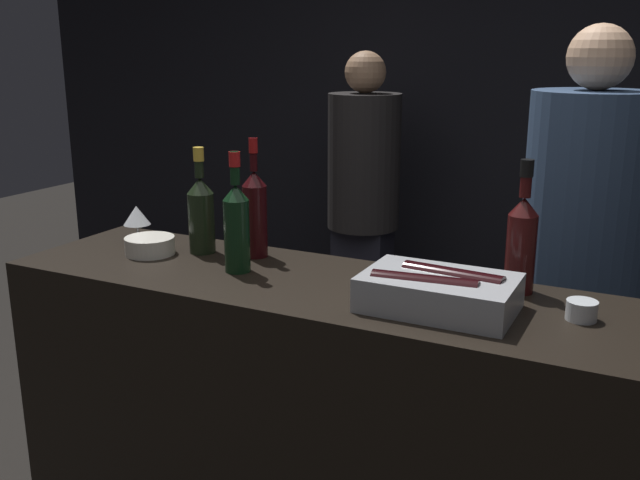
# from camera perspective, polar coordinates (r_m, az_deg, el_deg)

# --- Properties ---
(wall_back_chalkboard) EXTENTS (6.40, 0.06, 2.80)m
(wall_back_chalkboard) POSITION_cam_1_polar(r_m,az_deg,el_deg) (4.09, 14.29, 10.83)
(wall_back_chalkboard) COLOR black
(wall_back_chalkboard) RESTS_ON ground_plane
(bar_counter) EXTENTS (1.93, 0.54, 1.02)m
(bar_counter) POSITION_cam_1_polar(r_m,az_deg,el_deg) (2.28, -0.31, -15.65)
(bar_counter) COLOR black
(bar_counter) RESTS_ON ground_plane
(ice_bin_with_bottles) EXTENTS (0.39, 0.25, 0.10)m
(ice_bin_with_bottles) POSITION_cam_1_polar(r_m,az_deg,el_deg) (1.86, 9.48, -4.03)
(ice_bin_with_bottles) COLOR #9EA0A5
(ice_bin_with_bottles) RESTS_ON bar_counter
(bowl_white) EXTENTS (0.16, 0.16, 0.06)m
(bowl_white) POSITION_cam_1_polar(r_m,az_deg,el_deg) (2.40, -13.45, -0.39)
(bowl_white) COLOR silver
(bowl_white) RESTS_ON bar_counter
(wine_glass) EXTENTS (0.09, 0.09, 0.13)m
(wine_glass) POSITION_cam_1_polar(r_m,az_deg,el_deg) (2.52, -14.46, 1.82)
(wine_glass) COLOR silver
(wine_glass) RESTS_ON bar_counter
(candle_votive) EXTENTS (0.08, 0.08, 0.05)m
(candle_votive) POSITION_cam_1_polar(r_m,az_deg,el_deg) (1.89, 20.20, -5.29)
(candle_votive) COLOR silver
(candle_votive) RESTS_ON bar_counter
(red_wine_bottle_burgundy) EXTENTS (0.08, 0.08, 0.36)m
(red_wine_bottle_burgundy) POSITION_cam_1_polar(r_m,az_deg,el_deg) (2.14, -6.69, 1.29)
(red_wine_bottle_burgundy) COLOR black
(red_wine_bottle_burgundy) RESTS_ON bar_counter
(red_wine_bottle_black_foil) EXTENTS (0.08, 0.08, 0.37)m
(red_wine_bottle_black_foil) POSITION_cam_1_polar(r_m,az_deg,el_deg) (2.02, 15.83, 0.02)
(red_wine_bottle_black_foil) COLOR #380F0F
(red_wine_bottle_black_foil) RESTS_ON bar_counter
(red_wine_bottle_tall) EXTENTS (0.08, 0.08, 0.38)m
(red_wine_bottle_tall) POSITION_cam_1_polar(r_m,az_deg,el_deg) (2.29, -5.24, 2.32)
(red_wine_bottle_tall) COLOR black
(red_wine_bottle_tall) RESTS_ON bar_counter
(champagne_bottle) EXTENTS (0.09, 0.09, 0.35)m
(champagne_bottle) POSITION_cam_1_polar(r_m,az_deg,el_deg) (2.36, -9.50, 2.26)
(champagne_bottle) COLOR black
(champagne_bottle) RESTS_ON bar_counter
(person_in_hoodie) EXTENTS (0.41, 0.41, 1.75)m
(person_in_hoodie) POSITION_cam_1_polar(r_m,az_deg,el_deg) (2.61, 20.07, -1.51)
(person_in_hoodie) COLOR black
(person_in_hoodie) RESTS_ON ground_plane
(person_blond_tee) EXTENTS (0.38, 0.38, 1.66)m
(person_blond_tee) POSITION_cam_1_polar(r_m,az_deg,el_deg) (3.76, 3.49, 3.52)
(person_blond_tee) COLOR black
(person_blond_tee) RESTS_ON ground_plane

